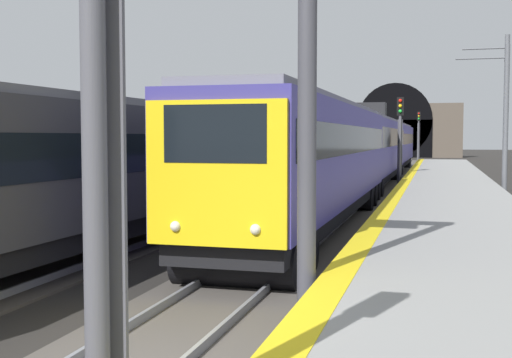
{
  "coord_description": "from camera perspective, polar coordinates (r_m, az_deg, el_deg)",
  "views": [
    {
      "loc": [
        -7.55,
        -3.83,
        3.04
      ],
      "look_at": [
        6.65,
        0.06,
        2.1
      ],
      "focal_mm": 46.4,
      "sensor_mm": 36.0,
      "label": 1
    }
  ],
  "objects": [
    {
      "name": "railway_signal_far",
      "position": [
        78.2,
        13.84,
        3.91
      ],
      "size": [
        0.39,
        0.38,
        5.93
      ],
      "rotation": [
        0.0,
        0.0,
        3.14
      ],
      "color": "#4C4C54",
      "rests_on": "ground_plane"
    },
    {
      "name": "catenary_mast_far",
      "position": [
        32.43,
        20.66,
        5.02
      ],
      "size": [
        0.22,
        2.06,
        7.69
      ],
      "color": "#595B60",
      "rests_on": "ground_plane"
    },
    {
      "name": "platform_right_edge_strip",
      "position": [
        7.95,
        4.74,
        -11.4
      ],
      "size": [
        112.0,
        0.5,
        0.01
      ],
      "primitive_type": "cube",
      "color": "yellow",
      "rests_on": "platform_right"
    },
    {
      "name": "railway_signal_mid",
      "position": [
        38.97,
        12.3,
        3.81
      ],
      "size": [
        0.39,
        0.38,
        5.32
      ],
      "rotation": [
        0.0,
        0.0,
        3.14
      ],
      "color": "#4C4C54",
      "rests_on": "ground_plane"
    },
    {
      "name": "railway_signal_near",
      "position": [
        4.29,
        -13.75,
        8.14
      ],
      "size": [
        0.39,
        0.38,
        5.63
      ],
      "rotation": [
        0.0,
        0.0,
        3.14
      ],
      "color": "#4C4C54",
      "rests_on": "ground_plane"
    },
    {
      "name": "train_main_approaching",
      "position": [
        40.4,
        9.9,
        2.69
      ],
      "size": [
        57.78,
        2.93,
        5.08
      ],
      "rotation": [
        0.0,
        0.0,
        3.14
      ],
      "color": "navy",
      "rests_on": "ground_plane"
    },
    {
      "name": "train_adjacent_platform",
      "position": [
        27.43,
        -2.56,
        2.08
      ],
      "size": [
        42.48,
        3.45,
        4.01
      ],
      "rotation": [
        0.0,
        0.0,
        -0.03
      ],
      "color": "#333338",
      "rests_on": "ground_plane"
    },
    {
      "name": "catenary_mast_near",
      "position": [
        32.26,
        20.66,
        4.64
      ],
      "size": [
        0.22,
        2.36,
        7.23
      ],
      "color": "#595B60",
      "rests_on": "ground_plane"
    },
    {
      "name": "tunnel_portal",
      "position": [
        101.55,
        11.9,
        4.12
      ],
      "size": [
        2.36,
        19.46,
        11.04
      ],
      "color": "#51473D",
      "rests_on": "ground_plane"
    }
  ]
}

